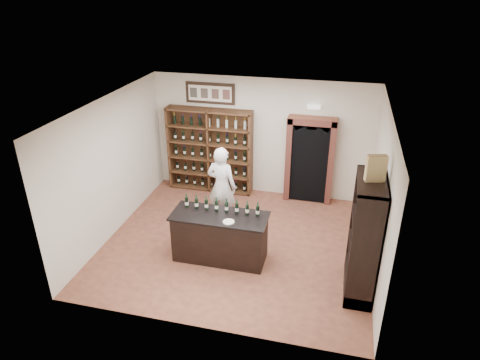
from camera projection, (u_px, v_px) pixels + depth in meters
The scene contains 22 objects.
floor at pixel (237, 243), 9.17m from camera, with size 5.50×5.50×0.00m, color #94543B.
ceiling at pixel (237, 107), 7.86m from camera, with size 5.50×5.50×0.00m, color white.
wall_back at pixel (261, 137), 10.70m from camera, with size 5.50×0.04×3.00m, color beige.
wall_left at pixel (112, 166), 9.10m from camera, with size 0.04×5.00×3.00m, color beige.
wall_right at pixel (381, 195), 7.92m from camera, with size 0.04×5.00×3.00m, color beige.
wine_shelf at pixel (210, 150), 11.00m from camera, with size 2.20×0.38×2.20m.
framed_picture at pixel (210, 93), 10.49m from camera, with size 1.25×0.04×0.52m, color black.
arched_doorway at pixel (310, 158), 10.44m from camera, with size 1.17×0.35×2.17m.
emergency_light at pixel (314, 107), 9.96m from camera, with size 0.30×0.10×0.10m, color white.
tasting_counter at pixel (220, 237), 8.47m from camera, with size 1.88×0.78×1.00m.
counter_bottle_0 at pixel (187, 202), 8.49m from camera, with size 0.07×0.07×0.30m.
counter_bottle_1 at pixel (197, 204), 8.44m from camera, with size 0.07×0.07×0.30m.
counter_bottle_2 at pixel (206, 205), 8.40m from camera, with size 0.07×0.07×0.30m.
counter_bottle_3 at pixel (216, 206), 8.35m from camera, with size 0.07×0.07×0.30m.
counter_bottle_4 at pixel (227, 207), 8.31m from camera, with size 0.07×0.07×0.30m.
counter_bottle_5 at pixel (237, 208), 8.27m from camera, with size 0.07×0.07×0.30m.
counter_bottle_6 at pixel (247, 210), 8.22m from camera, with size 0.07×0.07×0.30m.
counter_bottle_7 at pixel (258, 211), 8.18m from camera, with size 0.07×0.07×0.30m.
side_cabinet at pixel (364, 255), 7.51m from camera, with size 0.48×1.20×2.20m.
shopkeeper at pixel (222, 187), 9.49m from camera, with size 0.68×0.45×1.87m, color white.
plate at pixel (229, 222), 8.01m from camera, with size 0.22×0.22×0.02m, color white.
wine_crate at pixel (376, 168), 6.78m from camera, with size 0.31×0.13×0.44m, color tan.
Camera 1 is at (1.88, -7.42, 5.22)m, focal length 32.00 mm.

